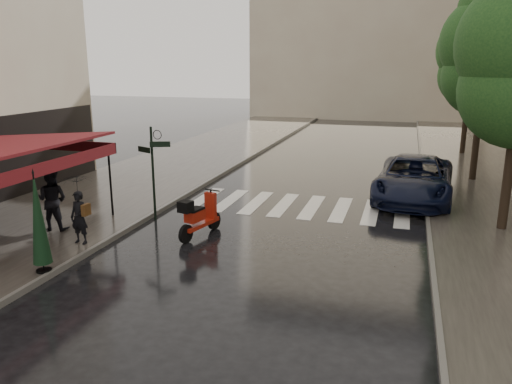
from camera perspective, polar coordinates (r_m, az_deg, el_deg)
The scene contains 15 objects.
ground at distance 13.90m, azimuth -12.82°, elevation -7.15°, with size 120.00×120.00×0.00m, color black.
sidewalk_near at distance 26.16m, azimuth -8.60°, elevation 3.34°, with size 6.00×60.00×0.12m, color #38332D.
sidewalk_far at distance 23.99m, azimuth 25.22°, elevation 1.10°, with size 5.50×60.00×0.12m, color #38332D.
curb_near at distance 25.02m, azimuth -2.25°, elevation 3.02°, with size 0.12×60.00×0.16m, color #595651.
curb_far at distance 23.71m, azimuth 18.54°, elevation 1.63°, with size 0.12×60.00×0.16m, color #595651.
crosswalk at distance 18.25m, azimuth 4.78°, elevation -1.58°, with size 7.85×3.20×0.01m.
signpost at distance 16.47m, azimuth -11.70°, elevation 2.95°, with size 1.17×0.29×3.10m.
backdrop_building at distance 49.55m, azimuth 13.38°, elevation 19.86°, with size 22.00×6.00×20.00m, color #BBA88F.
tree_mid at distance 23.36m, azimuth 24.84°, elevation 14.55°, with size 3.80×3.80×8.34m.
tree_far at distance 30.34m, azimuth 23.46°, elevation 14.12°, with size 3.80×3.80×8.16m.
pedestrian_with_umbrella at distance 14.57m, azimuth -19.80°, elevation 0.34°, with size 0.94×0.95×2.37m.
pedestrian_terrace at distance 16.24m, azimuth -22.25°, elevation -0.82°, with size 0.91×0.71×1.87m, color black.
scooter at distance 14.95m, azimuth -6.55°, elevation -2.88°, with size 0.79×1.95×1.30m.
parked_car at distance 19.81m, azimuth 17.65°, elevation 1.48°, with size 2.71×5.87×1.63m, color black.
parasol_front at distance 12.93m, azimuth -23.64°, elevation -2.80°, with size 0.45×0.45×2.51m.
Camera 1 is at (6.57, -11.17, 5.04)m, focal length 35.00 mm.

